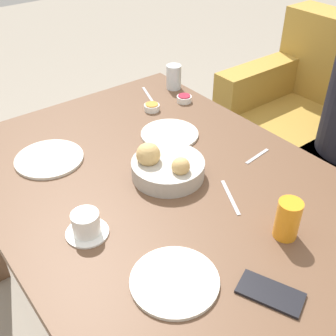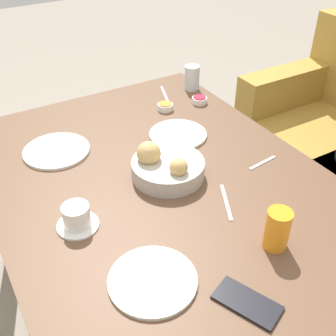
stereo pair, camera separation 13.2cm
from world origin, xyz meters
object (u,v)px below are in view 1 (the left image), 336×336
Objects in this scene: plate_far_center at (170,134)px; jam_bowl_honey at (152,107)px; plate_near_right at (175,281)px; coffee_cup at (86,225)px; jam_bowl_berry at (184,99)px; bread_basket at (166,167)px; knife_silver at (148,95)px; water_tumbler at (174,77)px; juice_glass at (288,219)px; spoon_coffee at (257,156)px; plate_near_left at (49,159)px; fork_silver at (230,197)px; cell_phone at (270,293)px.

jam_bowl_honey reaches higher than plate_far_center.
plate_near_right is 0.29m from coffee_cup.
coffee_cup reaches higher than plate_near_right.
jam_bowl_berry is at bearing 129.58° from plate_far_center.
coffee_cup reaches higher than jam_bowl_honey.
bread_basket is 0.44m from jam_bowl_honey.
water_tumbler is at bearing 85.73° from knife_silver.
spoon_coffee is (-0.30, 0.22, -0.06)m from juice_glass.
plate_near_right is 1.07m from water_tumbler.
plate_near_left is at bearing -70.42° from knife_silver.
plate_near_right is 3.45× the size of jam_bowl_honey.
fork_silver is at bearing -25.44° from water_tumbler.
cell_phone is at bearing 43.69° from plate_near_right.
coffee_cup is (0.39, -0.07, 0.03)m from plate_near_left.
jam_bowl_honey is 0.42× the size of fork_silver.
plate_near_right is 0.67m from plate_far_center.
bread_basket reaches higher than plate_far_center.
jam_bowl_berry reaches higher than plate_far_center.
jam_bowl_honey is 0.14m from knife_silver.
plate_near_left is 1.88× the size of spoon_coffee.
coffee_cup is at bearing -151.04° from cell_phone.
coffee_cup is (0.57, -0.74, -0.02)m from water_tumbler.
knife_silver is at bearing 159.86° from cell_phone.
spoon_coffee is 0.73× the size of cell_phone.
cell_phone is (0.16, 0.15, -0.00)m from plate_near_right.
bread_basket is 0.41m from juice_glass.
fork_silver and spoon_coffee have the same top height.
cell_phone is (1.01, -0.37, 0.00)m from knife_silver.
water_tumbler is (-0.18, 0.68, 0.05)m from plate_near_left.
coffee_cup is 1.87× the size of jam_bowl_berry.
plate_far_center is 0.74m from cell_phone.
spoon_coffee is at bearing 87.62° from coffee_cup.
cell_phone is (0.11, -0.18, -0.05)m from juice_glass.
plate_far_center is 1.41× the size of fork_silver.
knife_silver is 1.08m from cell_phone.
plate_near_left is at bearing -146.02° from fork_silver.
plate_near_right is at bearing -36.68° from plate_far_center.
coffee_cup reaches higher than plate_far_center.
juice_glass is 0.94× the size of spoon_coffee.
plate_far_center is at bearing 169.43° from fork_silver.
plate_near_right is 1.44× the size of fork_silver.
jam_bowl_berry is 0.16m from knife_silver.
juice_glass is 0.38m from spoon_coffee.
spoon_coffee is 0.57m from cell_phone.
fork_silver is (0.70, -0.33, -0.05)m from water_tumbler.
jam_bowl_berry reaches higher than fork_silver.
jam_bowl_berry is at bearing 122.26° from coffee_cup.
juice_glass is at bearing 26.14° from plate_near_left.
water_tumbler reaches higher than knife_silver.
cell_phone is (0.31, -0.17, 0.00)m from fork_silver.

